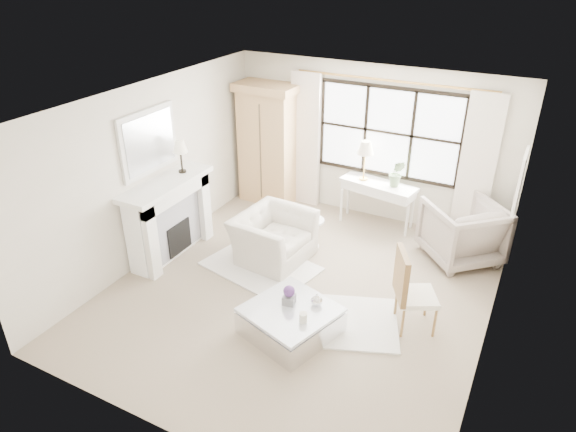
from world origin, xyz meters
name	(u,v)px	position (x,y,z in m)	size (l,w,h in m)	color
floor	(299,291)	(0.00, 0.00, 0.00)	(5.50, 5.50, 0.00)	tan
ceiling	(301,105)	(0.00, 0.00, 2.70)	(5.50, 5.50, 0.00)	white
wall_back	(371,143)	(0.00, 2.75, 1.35)	(5.00, 5.00, 0.00)	silver
wall_front	(162,331)	(0.00, -2.75, 1.35)	(5.00, 5.00, 0.00)	beige
wall_left	(151,172)	(-2.50, 0.00, 1.35)	(5.50, 5.50, 0.00)	beige
wall_right	(503,254)	(2.50, 0.00, 1.35)	(5.50, 5.50, 0.00)	silver
window_pane	(388,132)	(0.30, 2.73, 1.60)	(2.40, 0.02, 1.50)	white
window_frame	(388,132)	(0.30, 2.72, 1.60)	(2.50, 0.04, 1.50)	black
curtain_rod	(392,81)	(0.30, 2.67, 2.47)	(0.04, 0.04, 3.30)	#AD7D3C
curtain_left	(305,141)	(-1.20, 2.65, 1.24)	(0.55, 0.10, 2.47)	white
curtain_right	(477,170)	(1.80, 2.65, 1.24)	(0.55, 0.10, 2.47)	silver
fireplace	(168,217)	(-2.27, 0.00, 0.65)	(0.58, 1.66, 1.26)	white
mirror_frame	(148,142)	(-2.47, 0.00, 1.84)	(0.05, 1.15, 0.95)	silver
mirror_glass	(150,142)	(-2.44, 0.00, 1.84)	(0.02, 1.00, 0.80)	silver
art_frame	(520,181)	(2.47, 1.70, 1.55)	(0.04, 0.62, 0.82)	white
art_canvas	(519,181)	(2.45, 1.70, 1.55)	(0.01, 0.52, 0.72)	beige
mantel_lamp	(180,148)	(-2.23, 0.39, 1.65)	(0.22, 0.22, 0.51)	black
armoire	(269,143)	(-1.87, 2.46, 1.14)	(1.14, 0.74, 2.24)	tan
console_table	(377,204)	(0.30, 2.41, 0.40)	(1.36, 0.67, 0.80)	white
console_lamp	(366,149)	(0.02, 2.43, 1.36)	(0.28, 0.28, 0.69)	gold
orchid_plant	(397,173)	(0.60, 2.41, 1.04)	(0.26, 0.21, 0.47)	#607D53
side_table	(312,229)	(-0.37, 1.19, 0.33)	(0.40, 0.40, 0.51)	white
rug_left	(261,266)	(-0.80, 0.29, 0.01)	(1.61, 1.14, 0.03)	white
rug_right	(341,321)	(0.78, -0.35, 0.01)	(1.45, 1.09, 0.03)	white
club_armchair	(273,237)	(-0.76, 0.62, 0.37)	(1.15, 1.00, 0.75)	beige
wingback_chair	(462,231)	(1.83, 1.95, 0.48)	(1.02, 1.05, 0.95)	#9F9287
french_chair	(414,306)	(1.62, 0.00, 0.31)	(0.65, 0.65, 1.08)	olive
coffee_table	(291,321)	(0.30, -0.84, 0.18)	(1.26, 1.26, 0.38)	silver
planter_box	(289,300)	(0.23, -0.75, 0.44)	(0.15, 0.15, 0.11)	slate
planter_flowers	(289,291)	(0.23, -0.75, 0.57)	(0.15, 0.15, 0.15)	#562E73
pillar_candle	(303,318)	(0.54, -0.99, 0.44)	(0.10, 0.10, 0.12)	silver
coffee_vase	(317,299)	(0.55, -0.62, 0.46)	(0.15, 0.15, 0.16)	silver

